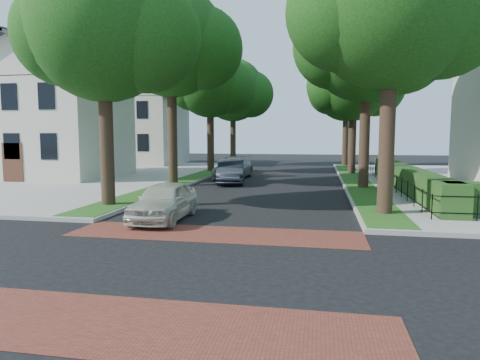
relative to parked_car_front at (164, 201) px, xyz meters
The scene contains 21 objects.
ground 5.55m from the parked_car_front, 65.30° to the right, with size 120.00×120.00×0.00m, color black.
sidewalk_nw 22.19m from the parked_car_front, 140.86° to the left, with size 30.00×30.00×0.15m, color gray.
crosswalk_far 3.00m from the parked_car_front, 38.05° to the right, with size 9.00×2.20×0.01m, color maroon.
crosswalk_near 8.54m from the parked_car_front, 74.33° to the right, with size 9.00×2.20×0.01m, color maroon.
grass_strip_ne 16.07m from the parked_car_front, 61.36° to the left, with size 1.60×29.80×0.02m, color #234B15.
grass_strip_nw 14.45m from the parked_car_front, 102.40° to the left, with size 1.60×29.80×0.02m, color #234B15.
tree_right_near 10.75m from the parked_car_front, 15.79° to the left, with size 7.75×6.67×10.66m.
tree_right_mid 14.86m from the parked_car_front, 52.34° to the left, with size 8.25×7.09×11.22m.
tree_right_far 21.69m from the parked_car_front, 67.66° to the left, with size 7.25×6.23×9.74m.
tree_right_back 30.04m from the parked_car_front, 74.36° to the left, with size 7.50×6.45×10.20m.
tree_left_near 7.61m from the parked_car_front, 144.26° to the left, with size 7.50×6.45×10.20m.
tree_left_mid 13.16m from the parked_car_front, 106.80° to the left, with size 8.00×6.88×11.48m.
tree_left_far 20.50m from the parked_car_front, 99.18° to the left, with size 7.00×6.02×9.86m.
tree_left_back 29.19m from the parked_car_front, 96.26° to the left, with size 7.75×6.66×10.44m.
hedge_main_road 14.14m from the parked_car_front, 45.00° to the left, with size 1.00×18.00×1.20m, color #1D4116.
fence_main_road 13.59m from the parked_car_front, 47.39° to the left, with size 0.06×18.00×0.90m, color black, non-canonical shape.
house_left_near 19.02m from the parked_car_front, 135.43° to the left, with size 10.00×9.00×10.14m.
house_left_far 30.36m from the parked_car_front, 116.04° to the left, with size 10.00×9.00×10.14m.
parked_car_front is the anchor object (origin of this frame).
parked_car_middle 11.90m from the parked_car_front, 90.24° to the left, with size 1.57×4.52×1.49m, color #1E232D.
parked_car_rear 15.18m from the parked_car_front, 92.08° to the left, with size 2.10×5.16×1.50m, color slate.
Camera 1 is at (3.12, -9.29, 3.01)m, focal length 32.00 mm.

